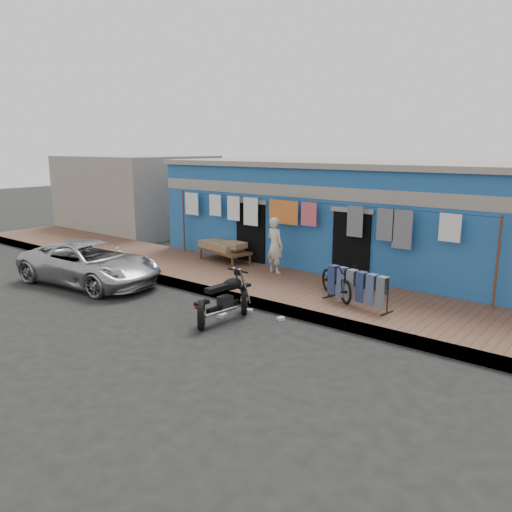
{
  "coord_description": "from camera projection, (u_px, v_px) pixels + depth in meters",
  "views": [
    {
      "loc": [
        7.56,
        -7.38,
        3.79
      ],
      "look_at": [
        0.0,
        2.0,
        1.15
      ],
      "focal_mm": 35.0,
      "sensor_mm": 36.0,
      "label": 1
    }
  ],
  "objects": [
    {
      "name": "litter_a",
      "position": [
        249.0,
        311.0,
        11.69
      ],
      "size": [
        0.2,
        0.19,
        0.07
      ],
      "primitive_type": "cube",
      "rotation": [
        0.0,
        0.0,
        0.6
      ],
      "color": "silver",
      "rests_on": "ground"
    },
    {
      "name": "car",
      "position": [
        90.0,
        263.0,
        13.97
      ],
      "size": [
        4.61,
        2.54,
        1.24
      ],
      "primitive_type": "imported",
      "rotation": [
        0.0,
        0.0,
        1.7
      ],
      "color": "#A7A7AB",
      "rests_on": "ground"
    },
    {
      "name": "seated_person",
      "position": [
        275.0,
        245.0,
        14.18
      ],
      "size": [
        0.64,
        0.49,
        1.61
      ],
      "primitive_type": "imported",
      "rotation": [
        0.0,
        0.0,
        2.94
      ],
      "color": "beige",
      "rests_on": "sidewalk"
    },
    {
      "name": "bicycle",
      "position": [
        337.0,
        275.0,
        11.9
      ],
      "size": [
        1.69,
        1.46,
        1.08
      ],
      "primitive_type": "imported",
      "rotation": [
        0.0,
        0.0,
        0.93
      ],
      "color": "black",
      "rests_on": "sidewalk"
    },
    {
      "name": "sidewalk",
      "position": [
        279.0,
        287.0,
        13.31
      ],
      "size": [
        28.0,
        3.0,
        0.25
      ],
      "primitive_type": "cube",
      "color": "brown",
      "rests_on": "ground"
    },
    {
      "name": "jeans_rack",
      "position": [
        357.0,
        287.0,
        11.32
      ],
      "size": [
        1.86,
        0.95,
        0.83
      ],
      "primitive_type": null,
      "rotation": [
        0.0,
        0.0,
        -0.18
      ],
      "color": "black",
      "rests_on": "sidewalk"
    },
    {
      "name": "litter_c",
      "position": [
        222.0,
        315.0,
        11.34
      ],
      "size": [
        0.21,
        0.24,
        0.08
      ],
      "primitive_type": "cube",
      "rotation": [
        0.0,
        0.0,
        1.8
      ],
      "color": "silver",
      "rests_on": "ground"
    },
    {
      "name": "neighbor_left",
      "position": [
        137.0,
        194.0,
        22.76
      ],
      "size": [
        6.0,
        5.0,
        3.4
      ],
      "primitive_type": "cube",
      "color": "#9E9384",
      "rests_on": "ground"
    },
    {
      "name": "building",
      "position": [
        353.0,
        214.0,
        16.01
      ],
      "size": [
        12.2,
        5.2,
        3.36
      ],
      "color": "#235492",
      "rests_on": "ground"
    },
    {
      "name": "charpoy",
      "position": [
        225.0,
        251.0,
        15.71
      ],
      "size": [
        2.23,
        1.6,
        0.64
      ],
      "primitive_type": null,
      "rotation": [
        0.0,
        0.0,
        -0.19
      ],
      "color": "brown",
      "rests_on": "sidewalk"
    },
    {
      "name": "motorcycle",
      "position": [
        223.0,
        297.0,
        10.99
      ],
      "size": [
        0.73,
        1.73,
        1.09
      ],
      "primitive_type": null,
      "rotation": [
        0.0,
        0.0,
        -0.04
      ],
      "color": "black",
      "rests_on": "ground"
    },
    {
      "name": "curb",
      "position": [
        244.0,
        300.0,
        12.21
      ],
      "size": [
        28.0,
        0.1,
        0.25
      ],
      "primitive_type": "cube",
      "color": "gray",
      "rests_on": "ground"
    },
    {
      "name": "litter_b",
      "position": [
        281.0,
        319.0,
        11.13
      ],
      "size": [
        0.16,
        0.18,
        0.08
      ],
      "primitive_type": "cube",
      "rotation": [
        0.0,
        0.0,
        1.19
      ],
      "color": "silver",
      "rests_on": "ground"
    },
    {
      "name": "ground",
      "position": [
        199.0,
        322.0,
        11.06
      ],
      "size": [
        80.0,
        80.0,
        0.0
      ],
      "primitive_type": "plane",
      "color": "black",
      "rests_on": "ground"
    },
    {
      "name": "clothesline",
      "position": [
        297.0,
        218.0,
        14.11
      ],
      "size": [
        10.06,
        0.06,
        2.1
      ],
      "color": "brown",
      "rests_on": "sidewalk"
    }
  ]
}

